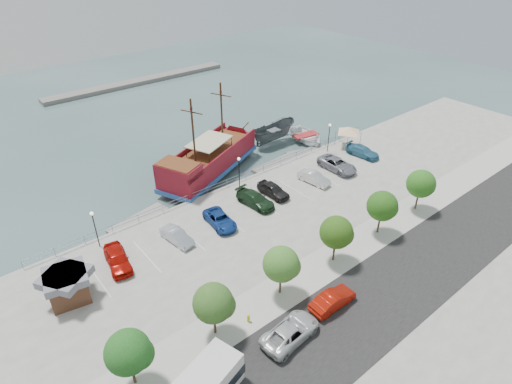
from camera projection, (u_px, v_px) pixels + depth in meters
ground at (274, 218)px, 49.66m from camera, size 160.00×160.00×0.00m
land_slab at (439, 328)px, 35.68m from camera, size 100.00×58.00×1.20m
street at (390, 289)px, 38.63m from camera, size 100.00×8.00×0.04m
sidewalk at (340, 255)px, 42.56m from camera, size 100.00×4.00×0.05m
seawall_railing at (233, 180)px, 53.96m from camera, size 50.00×0.06×1.00m
far_shore at (139, 82)px, 90.83m from camera, size 40.00×3.00×0.80m
pirate_ship at (215, 157)px, 58.28m from camera, size 19.51×12.30×12.20m
patrol_boat at (274, 134)px, 65.63m from camera, size 7.88×2.97×3.05m
speedboat at (306, 137)px, 66.58m from camera, size 6.35×8.03×1.50m
dock_west at (139, 220)px, 48.92m from camera, size 7.54×3.45×0.42m
dock_mid at (276, 165)px, 60.14m from camera, size 7.78×2.70×0.44m
dock_east at (308, 152)px, 63.50m from camera, size 6.80×3.62×0.37m
shed at (68, 285)px, 36.97m from camera, size 4.11×4.11×2.88m
canopy_tent at (349, 127)px, 61.87m from camera, size 4.63×4.63×3.45m
street_van at (290, 332)px, 33.75m from camera, size 5.51×2.93×1.47m
street_sedan at (333, 300)px, 36.60m from camera, size 4.49×1.62×1.47m
fire_hydrant at (248, 318)px, 35.32m from camera, size 0.27×0.27×0.77m
lamp_post_left at (94, 223)px, 42.22m from camera, size 0.36×0.36×4.28m
lamp_post_mid at (239, 167)px, 51.82m from camera, size 0.36×0.36×4.28m
lamp_post_right at (329, 133)px, 60.34m from camera, size 0.36×0.36×4.28m
tree_a at (130, 353)px, 29.11m from camera, size 3.30×3.20×5.00m
tree_b at (215, 304)px, 32.84m from camera, size 3.30×3.20×5.00m
tree_c at (283, 265)px, 36.57m from camera, size 3.30×3.20×5.00m
tree_d at (338, 233)px, 40.30m from camera, size 3.30×3.20×5.00m
tree_e at (384, 207)px, 44.04m from camera, size 3.30×3.20×5.00m
tree_f at (422, 184)px, 47.77m from camera, size 3.30×3.20×5.00m
parked_car_a at (117, 259)px, 40.90m from camera, size 2.81×5.18×1.67m
parked_car_b at (177, 236)px, 44.10m from camera, size 2.06×4.35×1.38m
parked_car_c at (220, 220)px, 46.54m from camera, size 2.75×5.05×1.34m
parked_car_d at (255, 199)px, 49.80m from camera, size 2.69×5.39×1.50m
parked_car_e at (273, 190)px, 51.55m from camera, size 1.99×4.59×1.54m
parked_car_f at (314, 178)px, 54.09m from camera, size 2.11×4.53×1.44m
parked_car_g at (337, 164)px, 56.92m from camera, size 2.63×5.65×1.57m
parked_car_h at (363, 151)px, 60.32m from camera, size 2.61×5.13×1.42m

